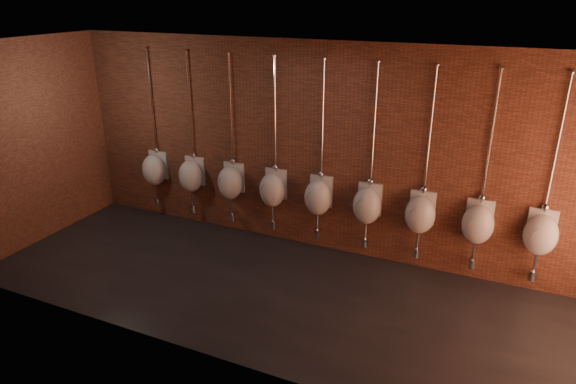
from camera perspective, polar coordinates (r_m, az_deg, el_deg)
name	(u,v)px	position (r m, az deg, el deg)	size (l,w,h in m)	color
ground	(279,292)	(7.13, -1.03, -11.04)	(8.50, 8.50, 0.00)	black
room_shell	(278,151)	(6.28, -1.15, 4.60)	(8.54, 3.04, 3.22)	black
urinal_0	(154,169)	(9.29, -14.64, 2.48)	(0.44, 0.38, 2.72)	silver
urinal_1	(191,175)	(8.84, -10.73, 1.85)	(0.44, 0.38, 2.72)	silver
urinal_2	(230,182)	(8.44, -6.42, 1.14)	(0.44, 0.38, 2.72)	silver
urinal_3	(273,189)	(8.09, -1.72, 0.36)	(0.44, 0.38, 2.72)	silver
urinal_4	(318,196)	(7.81, 3.37, -0.49)	(0.44, 0.38, 2.72)	silver
urinal_5	(367,205)	(7.59, 8.79, -1.39)	(0.44, 0.38, 2.72)	silver
urinal_6	(420,213)	(7.44, 14.49, -2.32)	(0.44, 0.38, 2.72)	silver
urinal_7	(478,223)	(7.38, 20.35, -3.26)	(0.44, 0.38, 2.72)	silver
urinal_8	(541,234)	(7.39, 26.27, -4.16)	(0.44, 0.38, 2.72)	silver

